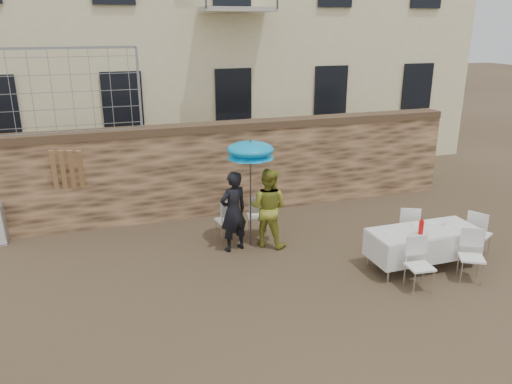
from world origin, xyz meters
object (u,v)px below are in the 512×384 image
object	(u,v)px
woman_dress	(268,208)
couple_chair_left	(227,219)
couple_chair_right	(257,215)
table_chair_side	(479,233)
soda_bottle	(421,227)
man_suit	(233,212)
banquet_table	(424,232)
table_chair_back	(407,227)
table_chair_front_left	(420,265)
table_chair_front_right	(472,257)
umbrella	(250,153)

from	to	relation	value
woman_dress	couple_chair_left	size ratio (longest dim) A/B	1.76
couple_chair_left	couple_chair_right	distance (m)	0.70
table_chair_side	soda_bottle	bearing A→B (deg)	69.86
man_suit	table_chair_side	xyz separation A→B (m)	(4.63, -1.78, -0.37)
man_suit	banquet_table	size ratio (longest dim) A/B	0.81
table_chair_back	soda_bottle	bearing A→B (deg)	92.23
woman_dress	couple_chair_left	world-z (taller)	woman_dress
table_chair_front_left	table_chair_side	size ratio (longest dim) A/B	1.00
woman_dress	couple_chair_left	bearing A→B (deg)	2.14
table_chair_front_right	table_chair_back	size ratio (longest dim) A/B	1.00
table_chair_side	umbrella	bearing A→B (deg)	37.02
table_chair_back	man_suit	bearing A→B (deg)	7.59
couple_chair_left	couple_chair_right	xyz separation A→B (m)	(0.70, 0.00, 0.00)
woman_dress	table_chair_front_right	bearing A→B (deg)	176.96
man_suit	woman_dress	bearing A→B (deg)	162.71
man_suit	table_chair_front_left	size ratio (longest dim) A/B	1.76
couple_chair_right	table_chair_front_right	distance (m)	4.39
couple_chair_right	umbrella	bearing A→B (deg)	68.64
soda_bottle	table_chair_front_right	world-z (taller)	soda_bottle
woman_dress	soda_bottle	distance (m)	3.05
table_chair_front_right	table_chair_front_left	bearing A→B (deg)	-150.70
soda_bottle	banquet_table	bearing A→B (deg)	36.87
woman_dress	soda_bottle	size ratio (longest dim) A/B	6.50
table_chair_front_right	umbrella	bearing A→B (deg)	169.95
soda_bottle	table_chair_side	distance (m)	1.67
soda_bottle	table_chair_back	world-z (taller)	soda_bottle
table_chair_front_right	table_chair_side	distance (m)	1.24
couple_chair_left	table_chair_front_left	size ratio (longest dim) A/B	1.00
table_chair_front_left	man_suit	bearing A→B (deg)	140.91
umbrella	couple_chair_right	size ratio (longest dim) A/B	2.23
umbrella	banquet_table	world-z (taller)	umbrella
banquet_table	table_chair_back	distance (m)	0.86
man_suit	woman_dress	distance (m)	0.75
table_chair_back	table_chair_side	distance (m)	1.39
couple_chair_right	table_chair_front_left	bearing A→B (deg)	133.57
man_suit	couple_chair_left	distance (m)	0.66
couple_chair_right	table_chair_front_left	world-z (taller)	same
woman_dress	table_chair_front_right	distance (m)	3.99
umbrella	table_chair_side	size ratio (longest dim) A/B	2.23
table_chair_side	man_suit	bearing A→B (deg)	39.95
woman_dress	table_chair_front_left	xyz separation A→B (m)	(1.88, -2.63, -0.37)
banquet_table	soda_bottle	size ratio (longest dim) A/B	8.08
woman_dress	banquet_table	xyz separation A→B (m)	(2.48, -1.88, -0.11)
man_suit	couple_chair_right	distance (m)	0.96
table_chair_front_left	table_chair_front_right	distance (m)	1.10
couple_chair_right	table_chair_front_right	xyz separation A→B (m)	(3.03, -3.18, 0.00)
umbrella	soda_bottle	size ratio (longest dim) A/B	8.23
couple_chair_left	soda_bottle	bearing A→B (deg)	131.64
soda_bottle	woman_dress	bearing A→B (deg)	138.31
man_suit	table_chair_side	world-z (taller)	man_suit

